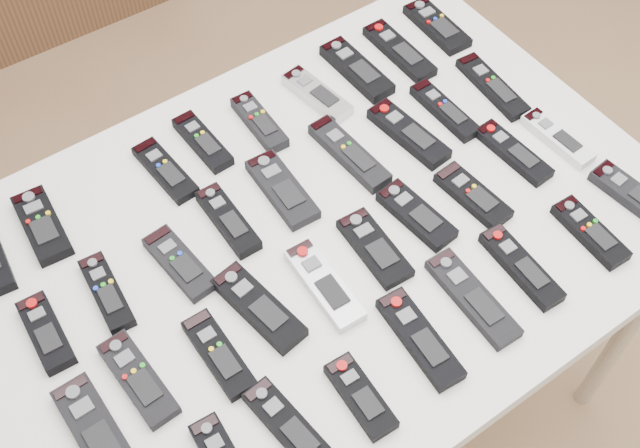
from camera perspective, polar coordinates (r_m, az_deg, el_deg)
ground at (r=2.15m, az=0.61°, el=-10.64°), size 4.00×4.00×0.00m
table at (r=1.48m, az=0.00°, el=-1.74°), size 1.25×0.88×0.78m
remote_1 at (r=1.51m, az=-19.16°, el=-0.10°), size 0.07×0.16×0.02m
remote_2 at (r=1.53m, az=-10.95°, el=3.76°), size 0.06×0.16×0.02m
remote_3 at (r=1.57m, az=-8.35°, el=5.81°), size 0.05×0.16×0.02m
remote_4 at (r=1.59m, az=-4.33°, el=7.22°), size 0.05×0.16×0.02m
remote_5 at (r=1.63m, az=-0.23°, el=9.18°), size 0.07×0.17×0.02m
remote_6 at (r=1.69m, az=2.62°, el=10.93°), size 0.06×0.19×0.02m
remote_7 at (r=1.74m, az=5.66°, el=12.15°), size 0.05×0.19×0.02m
remote_8 at (r=1.80m, az=8.31°, el=13.76°), size 0.07×0.17×0.02m
remote_9 at (r=1.39m, az=-18.90°, el=-7.33°), size 0.06×0.15×0.02m
remote_10 at (r=1.40m, az=-14.92°, el=-4.74°), size 0.06×0.16×0.02m
remote_11 at (r=1.40m, az=-9.94°, el=-2.76°), size 0.07×0.16×0.02m
remote_12 at (r=1.44m, az=-6.55°, el=0.27°), size 0.05×0.16×0.02m
remote_13 at (r=1.48m, az=-2.71°, el=2.48°), size 0.07×0.18×0.02m
remote_14 at (r=1.53m, az=2.09°, el=5.03°), size 0.06×0.20×0.02m
remote_15 at (r=1.57m, az=6.31°, el=6.40°), size 0.07×0.19×0.02m
remote_16 at (r=1.62m, az=8.85°, el=7.99°), size 0.04×0.17×0.02m
remote_17 at (r=1.69m, az=12.15°, el=9.54°), size 0.06×0.19×0.02m
remote_18 at (r=1.29m, az=-15.61°, el=-14.08°), size 0.06×0.19×0.02m
remote_19 at (r=1.31m, az=-12.80°, el=-10.69°), size 0.06×0.17×0.02m
remote_20 at (r=1.31m, az=-7.21°, el=-9.17°), size 0.05×0.16×0.02m
remote_21 at (r=1.34m, az=-4.37°, el=-5.93°), size 0.08×0.19×0.02m
remote_22 at (r=1.36m, az=0.29°, el=-4.30°), size 0.06×0.18×0.02m
remote_23 at (r=1.40m, az=3.90°, el=-1.71°), size 0.07×0.16×0.02m
remote_24 at (r=1.45m, az=6.87°, el=0.65°), size 0.07×0.16×0.02m
remote_25 at (r=1.49m, az=10.82°, el=1.99°), size 0.07×0.16×0.02m
remote_26 at (r=1.58m, az=13.59°, el=4.96°), size 0.05×0.17×0.02m
remote_27 at (r=1.62m, az=16.54°, el=5.87°), size 0.05×0.16×0.02m
remote_30 at (r=1.25m, az=-2.17°, el=-14.26°), size 0.07×0.18×0.02m
remote_31 at (r=1.27m, az=2.90°, el=-12.13°), size 0.06×0.14×0.02m
remote_32 at (r=1.32m, az=7.11°, el=-8.08°), size 0.07×0.19×0.02m
remote_33 at (r=1.37m, az=10.79°, el=-5.18°), size 0.06×0.20×0.02m
remote_34 at (r=1.42m, az=14.11°, el=-2.95°), size 0.05×0.18×0.02m
remote_35 at (r=1.50m, az=18.67°, el=-0.56°), size 0.06×0.16×0.02m
remote_36 at (r=1.57m, az=21.37°, el=1.90°), size 0.07×0.17×0.02m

